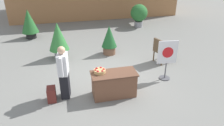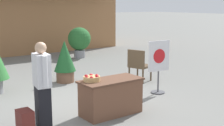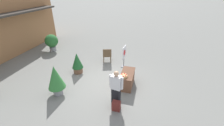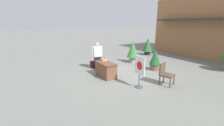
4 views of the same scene
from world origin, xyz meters
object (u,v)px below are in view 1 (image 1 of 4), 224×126
at_px(apple_basket, 100,71).
at_px(potted_plant_near_left, 58,38).
at_px(backpack, 52,94).
at_px(poster_board, 167,58).
at_px(display_table, 114,84).
at_px(potted_plant_far_right, 139,14).
at_px(potted_plant_near_right, 109,39).
at_px(patio_chair, 161,50).
at_px(potted_plant_far_left, 29,22).
at_px(person_visitor, 64,72).

distance_m(apple_basket, potted_plant_near_left, 3.11).
relative_size(backpack, poster_board, 0.31).
bearing_deg(display_table, potted_plant_far_right, 64.70).
xyz_separation_m(display_table, backpack, (-1.80, 0.13, -0.17)).
relative_size(display_table, potted_plant_near_right, 1.08).
relative_size(poster_board, patio_chair, 1.41).
bearing_deg(potted_plant_far_right, apple_basket, -118.54).
bearing_deg(poster_board, apple_basket, -72.74).
relative_size(apple_basket, patio_chair, 0.35).
bearing_deg(patio_chair, display_table, -160.07).
relative_size(potted_plant_near_left, potted_plant_far_left, 1.02).
height_order(backpack, potted_plant_near_left, potted_plant_near_left).
height_order(potted_plant_near_right, potted_plant_far_left, potted_plant_far_left).
height_order(potted_plant_near_left, potted_plant_far_left, potted_plant_near_left).
height_order(poster_board, potted_plant_far_right, poster_board).
xyz_separation_m(backpack, potted_plant_far_right, (4.83, 6.27, 0.56)).
relative_size(patio_chair, potted_plant_near_right, 0.78).
height_order(backpack, poster_board, poster_board).
xyz_separation_m(apple_basket, potted_plant_far_left, (-2.49, 5.69, 0.01)).
distance_m(patio_chair, potted_plant_far_right, 4.73).
xyz_separation_m(backpack, patio_chair, (4.08, 1.61, 0.33)).
bearing_deg(potted_plant_near_left, patio_chair, -18.64).
height_order(poster_board, patio_chair, poster_board).
relative_size(patio_chair, potted_plant_near_left, 0.65).
height_order(potted_plant_far_right, potted_plant_near_left, potted_plant_near_left).
xyz_separation_m(potted_plant_near_right, potted_plant_far_left, (-3.41, 2.81, 0.16)).
distance_m(person_visitor, potted_plant_far_left, 5.76).
height_order(display_table, potted_plant_far_left, potted_plant_far_left).
xyz_separation_m(patio_chair, potted_plant_far_left, (-5.16, 4.07, 0.27)).
bearing_deg(patio_chair, potted_plant_far_left, 124.41).
bearing_deg(potted_plant_near_left, potted_plant_far_left, 116.21).
bearing_deg(poster_board, potted_plant_far_right, 175.83).
distance_m(poster_board, patio_chair, 1.27).
xyz_separation_m(person_visitor, potted_plant_far_left, (-1.48, 5.56, 0.00)).
bearing_deg(poster_board, potted_plant_far_left, -131.05).
bearing_deg(person_visitor, poster_board, 14.97).
height_order(potted_plant_far_right, potted_plant_far_left, potted_plant_far_left).
distance_m(display_table, potted_plant_near_left, 3.41).
distance_m(person_visitor, patio_chair, 3.98).
bearing_deg(potted_plant_near_right, patio_chair, -35.63).
bearing_deg(display_table, apple_basket, 164.51).
height_order(backpack, potted_plant_far_left, potted_plant_far_left).
bearing_deg(display_table, potted_plant_near_left, 116.61).
xyz_separation_m(display_table, person_visitor, (-1.40, 0.24, 0.44)).
distance_m(display_table, potted_plant_near_right, 3.06).
bearing_deg(poster_board, patio_chair, 169.46).
bearing_deg(backpack, potted_plant_near_right, 50.96).
bearing_deg(person_visitor, potted_plant_near_right, 64.78).
bearing_deg(potted_plant_far_left, display_table, -63.58).
xyz_separation_m(apple_basket, potted_plant_far_right, (3.42, 6.29, -0.04)).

